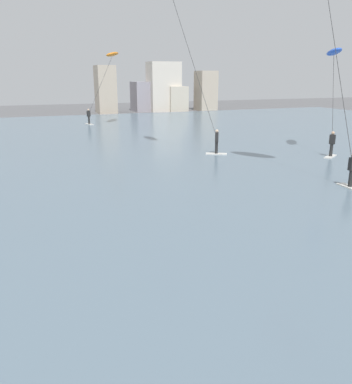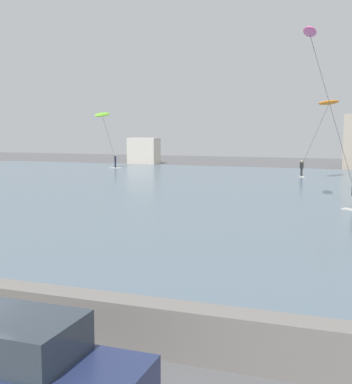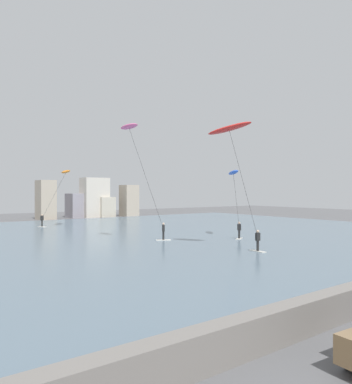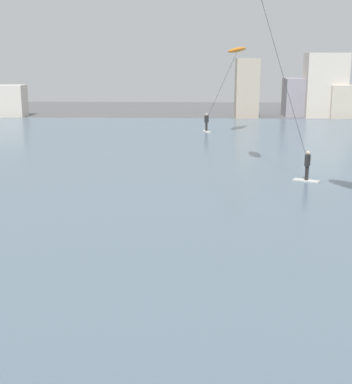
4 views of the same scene
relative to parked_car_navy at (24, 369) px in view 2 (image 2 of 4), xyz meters
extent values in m
cube|color=slate|center=(-1.95, 3.13, -0.32)|extent=(60.00, 0.70, 1.13)
cube|color=slate|center=(-1.95, 29.83, -0.83)|extent=(84.00, 52.00, 0.10)
cube|color=beige|center=(-22.97, 57.78, 0.91)|extent=(3.99, 2.55, 3.58)
cube|color=navy|center=(0.06, 0.00, -0.18)|extent=(4.10, 1.77, 0.76)
cube|color=#2D3842|center=(-0.14, 0.00, 0.54)|extent=(2.10, 1.56, 0.68)
cube|color=silver|center=(-22.71, 48.53, -0.75)|extent=(1.46, 0.96, 0.06)
cylinder|color=#191E33|center=(-22.71, 48.53, -0.33)|extent=(0.20, 0.20, 0.78)
cube|color=#191E33|center=(-22.71, 48.53, 0.36)|extent=(0.34, 0.40, 0.60)
sphere|color=beige|center=(-22.71, 48.53, 0.77)|extent=(0.20, 0.20, 0.20)
cylinder|color=#333333|center=(-23.26, 48.02, 2.89)|extent=(1.14, 1.06, 5.17)
ellipsoid|color=#7AD133|center=(-23.81, 47.51, 5.63)|extent=(1.30, 2.97, 1.00)
cylinder|color=#333333|center=(3.44, 25.16, 4.97)|extent=(2.99, 1.29, 9.34)
ellipsoid|color=pink|center=(1.96, 25.79, 9.79)|extent=(1.03, 2.56, 0.55)
cube|color=silver|center=(-0.27, 44.69, -0.75)|extent=(0.78, 1.47, 0.06)
cylinder|color=black|center=(-0.27, 44.69, -0.33)|extent=(0.20, 0.20, 0.78)
cube|color=black|center=(-0.27, 44.69, 0.36)|extent=(0.38, 0.30, 0.60)
sphere|color=beige|center=(-0.27, 44.69, 0.77)|extent=(0.20, 0.20, 0.20)
cylinder|color=#333333|center=(0.97, 43.78, 3.26)|extent=(2.50, 1.85, 5.92)
ellipsoid|color=orange|center=(2.20, 42.87, 6.37)|extent=(2.45, 3.53, 0.83)
camera|label=1|loc=(-6.98, 1.27, 4.25)|focal=36.77mm
camera|label=2|loc=(5.12, -6.69, 3.99)|focal=47.54mm
camera|label=3|loc=(-14.86, -4.26, 3.83)|focal=34.81mm
camera|label=4|loc=(-0.93, -4.56, 5.72)|focal=50.91mm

